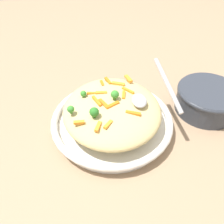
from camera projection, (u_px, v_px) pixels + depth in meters
The scene contains 24 objects.
ground_plane at pixel (112, 127), 0.69m from camera, with size 2.40×2.40×0.00m, color #9E7F60.
serving_bowl at pixel (112, 121), 0.67m from camera, with size 0.35×0.35×0.04m.
pasta_mound at pixel (112, 110), 0.64m from camera, with size 0.29×0.27×0.07m, color #D1BA7A.
carrot_piece_0 at pixel (104, 104), 0.61m from camera, with size 0.04×0.01×0.01m, color orange.
carrot_piece_1 at pixel (133, 113), 0.59m from camera, with size 0.04×0.01×0.01m, color orange.
carrot_piece_2 at pixel (92, 93), 0.65m from camera, with size 0.03×0.01×0.01m, color orange.
carrot_piece_3 at pixel (108, 81), 0.70m from camera, with size 0.04×0.01×0.01m, color orange.
carrot_piece_4 at pixel (124, 95), 0.64m from camera, with size 0.03×0.01×0.01m, color orange.
carrot_piece_5 at pixel (114, 105), 0.61m from camera, with size 0.04×0.01×0.01m, color orange.
carrot_piece_6 at pixel (128, 91), 0.66m from camera, with size 0.04×0.01×0.01m, color orange.
carrot_piece_7 at pixel (98, 127), 0.56m from camera, with size 0.03×0.01×0.01m, color orange.
carrot_piece_8 at pixel (79, 122), 0.57m from camera, with size 0.03×0.01×0.01m, color orange.
carrot_piece_9 at pixel (128, 79), 0.70m from camera, with size 0.04×0.01×0.01m, color orange.
carrot_piece_10 at pixel (118, 84), 0.68m from camera, with size 0.04×0.01×0.01m, color orange.
carrot_piece_11 at pixel (101, 93), 0.65m from camera, with size 0.03×0.01×0.01m, color orange.
carrot_piece_12 at pixel (97, 100), 0.62m from camera, with size 0.04×0.01×0.01m, color orange.
carrot_piece_13 at pixel (108, 125), 0.56m from camera, with size 0.03×0.01×0.01m, color orange.
carrot_piece_14 at pixel (102, 83), 0.69m from camera, with size 0.03×0.01×0.01m, color orange.
broccoli_floret_0 at pixel (71, 109), 0.59m from camera, with size 0.02×0.02×0.02m.
broccoli_floret_1 at pixel (83, 94), 0.64m from camera, with size 0.02×0.02×0.02m.
broccoli_floret_2 at pixel (94, 112), 0.57m from camera, with size 0.02×0.02×0.03m.
broccoli_floret_3 at pixel (115, 95), 0.62m from camera, with size 0.02×0.02×0.03m.
serving_spoon at pixel (150, 95), 0.61m from camera, with size 0.16×0.12×0.08m.
companion_bowl at pixel (207, 98), 0.72m from camera, with size 0.19×0.19×0.08m.
Camera 1 is at (-0.47, 0.03, 0.50)m, focal length 37.10 mm.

